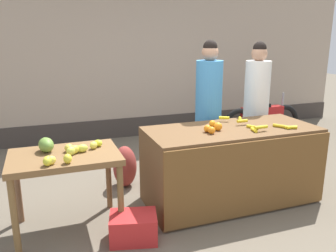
{
  "coord_description": "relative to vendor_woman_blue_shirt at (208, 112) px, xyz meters",
  "views": [
    {
      "loc": [
        -1.66,
        -3.3,
        1.9
      ],
      "look_at": [
        -0.39,
        0.15,
        0.93
      ],
      "focal_mm": 37.3,
      "sensor_mm": 36.0,
      "label": 1
    }
  ],
  "objects": [
    {
      "name": "ground_plane",
      "position": [
        -0.36,
        -0.67,
        -0.93
      ],
      "size": [
        24.0,
        24.0,
        0.0
      ],
      "primitive_type": "plane",
      "color": "#665B4C"
    },
    {
      "name": "market_wall_back",
      "position": [
        -0.36,
        2.44,
        0.71
      ],
      "size": [
        9.11,
        0.23,
        3.34
      ],
      "color": "tan",
      "rests_on": "ground"
    },
    {
      "name": "fruit_stall_counter",
      "position": [
        -0.03,
        -0.68,
        -0.49
      ],
      "size": [
        1.94,
        0.87,
        0.88
      ],
      "color": "brown",
      "rests_on": "ground"
    },
    {
      "name": "side_table_wooden",
      "position": [
        -1.86,
        -0.67,
        -0.24
      ],
      "size": [
        1.03,
        0.71,
        0.79
      ],
      "color": "brown",
      "rests_on": "ground"
    },
    {
      "name": "banana_bunch_pile",
      "position": [
        0.28,
        -0.74,
        -0.02
      ],
      "size": [
        0.67,
        0.66,
        0.07
      ],
      "color": "gold",
      "rests_on": "fruit_stall_counter"
    },
    {
      "name": "orange_pile",
      "position": [
        -0.29,
        -0.7,
        -0.0
      ],
      "size": [
        0.23,
        0.34,
        0.09
      ],
      "color": "orange",
      "rests_on": "fruit_stall_counter"
    },
    {
      "name": "mango_papaya_pile",
      "position": [
        -1.89,
        -0.65,
        -0.08
      ],
      "size": [
        0.64,
        0.58,
        0.14
      ],
      "color": "#D7DD45",
      "rests_on": "side_table_wooden"
    },
    {
      "name": "vendor_woman_blue_shirt",
      "position": [
        0.0,
        0.0,
        0.0
      ],
      "size": [
        0.34,
        0.34,
        1.83
      ],
      "color": "#33333D",
      "rests_on": "ground"
    },
    {
      "name": "vendor_woman_white_shirt",
      "position": [
        0.75,
        0.04,
        -0.01
      ],
      "size": [
        0.34,
        0.34,
        1.81
      ],
      "color": "#33333D",
      "rests_on": "ground"
    },
    {
      "name": "parked_motorcycle",
      "position": [
        1.68,
        1.19,
        -0.52
      ],
      "size": [
        1.6,
        0.18,
        0.88
      ],
      "color": "black",
      "rests_on": "ground"
    },
    {
      "name": "produce_crate",
      "position": [
        -1.31,
        -1.09,
        -0.8
      ],
      "size": [
        0.51,
        0.42,
        0.26
      ],
      "primitive_type": "cube",
      "rotation": [
        0.0,
        0.0,
        -0.25
      ],
      "color": "red",
      "rests_on": "ground"
    },
    {
      "name": "produce_sack",
      "position": [
        -1.09,
        0.14,
        -0.66
      ],
      "size": [
        0.4,
        0.44,
        0.53
      ],
      "primitive_type": "ellipsoid",
      "rotation": [
        0.0,
        0.0,
        1.25
      ],
      "color": "maroon",
      "rests_on": "ground"
    }
  ]
}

